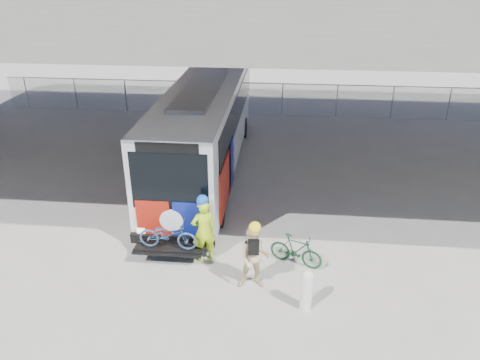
# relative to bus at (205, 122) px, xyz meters

# --- Properties ---
(ground) EXTENTS (160.00, 160.00, 0.00)m
(ground) POSITION_rel_bus_xyz_m (2.00, -4.05, -2.11)
(ground) COLOR #9E9991
(ground) RESTS_ON ground
(bus) EXTENTS (2.67, 12.90, 3.69)m
(bus) POSITION_rel_bus_xyz_m (0.00, 0.00, 0.00)
(bus) COLOR silver
(bus) RESTS_ON ground
(overpass) EXTENTS (40.00, 16.00, 7.95)m
(overpass) POSITION_rel_bus_xyz_m (2.00, -0.05, 4.44)
(overpass) COLOR #605E59
(overpass) RESTS_ON ground
(chainlink_fence) EXTENTS (30.00, 0.06, 30.00)m
(chainlink_fence) POSITION_rel_bus_xyz_m (2.00, 7.95, -0.68)
(chainlink_fence) COLOR gray
(chainlink_fence) RESTS_ON ground
(bollard) EXTENTS (0.30, 0.30, 1.14)m
(bollard) POSITION_rel_bus_xyz_m (3.90, -8.22, -1.50)
(bollard) COLOR silver
(bollard) RESTS_ON ground
(cyclist_hivis) EXTENTS (0.83, 0.71, 2.12)m
(cyclist_hivis) POSITION_rel_bus_xyz_m (0.99, -6.33, -1.09)
(cyclist_hivis) COLOR #B4DC17
(cyclist_hivis) RESTS_ON ground
(cyclist_tan) EXTENTS (0.95, 0.78, 2.01)m
(cyclist_tan) POSITION_rel_bus_xyz_m (2.54, -7.46, -1.16)
(cyclist_tan) COLOR #D6B689
(cyclist_tan) RESTS_ON ground
(bike_parked) EXTENTS (1.63, 1.00, 0.95)m
(bike_parked) POSITION_rel_bus_xyz_m (3.66, -6.33, -1.63)
(bike_parked) COLOR #144023
(bike_parked) RESTS_ON ground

